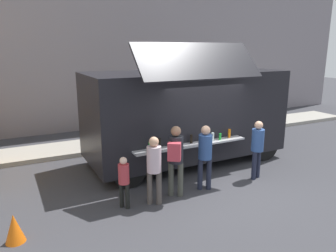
# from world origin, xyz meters

# --- Properties ---
(ground_plane) EXTENTS (60.00, 60.00, 0.00)m
(ground_plane) POSITION_xyz_m (0.00, 0.00, 0.00)
(ground_plane) COLOR #38383D
(curb_strip) EXTENTS (28.00, 1.60, 0.15)m
(curb_strip) POSITION_xyz_m (-3.95, 4.57, 0.07)
(curb_strip) COLOR #9E998E
(curb_strip) RESTS_ON ground
(building_behind) EXTENTS (32.00, 2.40, 10.41)m
(building_behind) POSITION_xyz_m (-2.95, 8.47, 5.20)
(building_behind) COLOR gray
(building_behind) RESTS_ON ground
(food_truck_main) EXTENTS (6.03, 3.38, 3.63)m
(food_truck_main) POSITION_xyz_m (0.05, 1.94, 1.54)
(food_truck_main) COLOR black
(food_truck_main) RESTS_ON ground
(traffic_cone_orange) EXTENTS (0.36, 0.36, 0.55)m
(traffic_cone_orange) POSITION_xyz_m (-4.94, -0.51, 0.28)
(traffic_cone_orange) COLOR orange
(traffic_cone_orange) RESTS_ON ground
(trash_bin) EXTENTS (0.60, 0.60, 0.92)m
(trash_bin) POSITION_xyz_m (4.00, 4.27, 0.46)
(trash_bin) COLOR #2B5E35
(trash_bin) RESTS_ON ground
(customer_front_ordering) EXTENTS (0.34, 0.34, 1.66)m
(customer_front_ordering) POSITION_xyz_m (-0.57, -0.13, 0.99)
(customer_front_ordering) COLOR #202437
(customer_front_ordering) RESTS_ON ground
(customer_mid_with_backpack) EXTENTS (0.51, 0.56, 1.74)m
(customer_mid_with_backpack) POSITION_xyz_m (-1.42, -0.16, 1.06)
(customer_mid_with_backpack) COLOR #494B42
(customer_mid_with_backpack) RESTS_ON ground
(customer_rear_waiting) EXTENTS (0.33, 0.33, 1.60)m
(customer_rear_waiting) POSITION_xyz_m (-2.02, -0.29, 0.96)
(customer_rear_waiting) COLOR #504944
(customer_rear_waiting) RESTS_ON ground
(customer_extra_browsing) EXTENTS (0.33, 0.33, 1.61)m
(customer_extra_browsing) POSITION_xyz_m (1.08, -0.16, 0.96)
(customer_extra_browsing) COLOR #202438
(customer_extra_browsing) RESTS_ON ground
(child_near_queue) EXTENTS (0.24, 0.24, 1.20)m
(child_near_queue) POSITION_xyz_m (-2.70, -0.16, 0.71)
(child_near_queue) COLOR black
(child_near_queue) RESTS_ON ground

